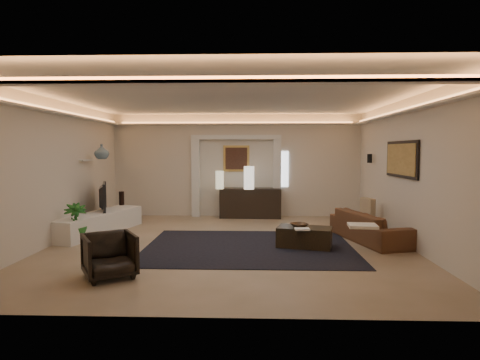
{
  "coord_description": "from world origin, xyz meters",
  "views": [
    {
      "loc": [
        0.48,
        -7.82,
        1.87
      ],
      "look_at": [
        0.2,
        0.6,
        1.25
      ],
      "focal_mm": 29.81,
      "sensor_mm": 36.0,
      "label": 1
    }
  ],
  "objects_px": {
    "sofa": "(370,226)",
    "coffee_table": "(304,237)",
    "armchair": "(110,256)",
    "console": "(251,203)"
  },
  "relations": [
    {
      "from": "sofa",
      "to": "coffee_table",
      "type": "bearing_deg",
      "value": 97.11
    },
    {
      "from": "sofa",
      "to": "armchair",
      "type": "bearing_deg",
      "value": 103.83
    },
    {
      "from": "console",
      "to": "sofa",
      "type": "bearing_deg",
      "value": -46.41
    },
    {
      "from": "console",
      "to": "coffee_table",
      "type": "xyz_separation_m",
      "value": [
        1.07,
        -3.42,
        -0.2
      ]
    },
    {
      "from": "console",
      "to": "coffee_table",
      "type": "bearing_deg",
      "value": -70.57
    },
    {
      "from": "sofa",
      "to": "coffee_table",
      "type": "relative_size",
      "value": 2.03
    },
    {
      "from": "sofa",
      "to": "coffee_table",
      "type": "distance_m",
      "value": 1.56
    },
    {
      "from": "coffee_table",
      "to": "armchair",
      "type": "xyz_separation_m",
      "value": [
        -3.11,
        -1.95,
        0.12
      ]
    },
    {
      "from": "sofa",
      "to": "console",
      "type": "bearing_deg",
      "value": 26.1
    },
    {
      "from": "console",
      "to": "coffee_table",
      "type": "distance_m",
      "value": 3.59
    }
  ]
}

